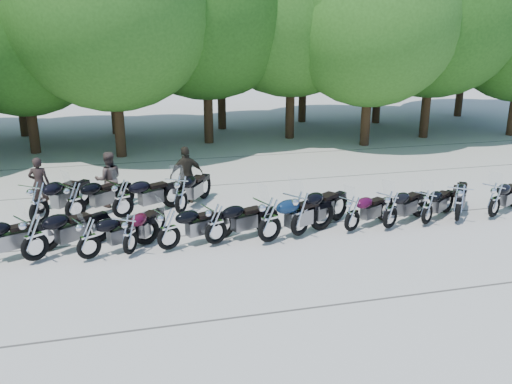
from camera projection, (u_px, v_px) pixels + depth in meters
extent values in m
plane|color=#A7A096|center=(270.00, 250.00, 13.77)|extent=(90.00, 90.00, 0.00)
cylinder|color=#3A2614|center=(32.00, 116.00, 23.50)|extent=(0.44, 0.44, 3.31)
sphere|color=#286319|center=(20.00, 28.00, 22.40)|extent=(7.31, 7.31, 7.31)
cylinder|color=#3A2614|center=(118.00, 111.00, 22.77)|extent=(0.44, 0.44, 3.93)
sphere|color=#357721|center=(110.00, 1.00, 21.45)|extent=(8.70, 8.70, 8.70)
cylinder|color=#3A2614|center=(208.00, 99.00, 25.39)|extent=(0.44, 0.44, 4.13)
cylinder|color=#3A2614|center=(290.00, 97.00, 26.43)|extent=(0.44, 0.44, 4.09)
cylinder|color=#3A2614|center=(366.00, 107.00, 24.96)|extent=(0.44, 0.44, 3.62)
sphere|color=#357721|center=(372.00, 15.00, 23.76)|extent=(8.00, 8.00, 8.00)
cylinder|color=#3A2614|center=(427.00, 97.00, 26.64)|extent=(0.44, 0.44, 3.98)
sphere|color=#286319|center=(436.00, 3.00, 25.31)|extent=(8.79, 8.79, 8.79)
cylinder|color=#3A2614|center=(21.00, 101.00, 27.06)|extent=(0.44, 0.44, 3.52)
sphere|color=#357721|center=(10.00, 19.00, 25.88)|extent=(7.78, 7.78, 7.78)
cylinder|color=#3A2614|center=(114.00, 101.00, 27.60)|extent=(0.44, 0.44, 3.42)
sphere|color=#286319|center=(108.00, 23.00, 26.46)|extent=(7.56, 7.56, 7.56)
cylinder|color=#3A2614|center=(222.00, 96.00, 28.89)|extent=(0.44, 0.44, 3.56)
sphere|color=#286319|center=(220.00, 18.00, 27.70)|extent=(7.88, 7.88, 7.88)
cylinder|color=#3A2614|center=(303.00, 89.00, 30.91)|extent=(0.44, 0.44, 3.76)
sphere|color=#286319|center=(305.00, 12.00, 29.66)|extent=(8.31, 8.31, 8.31)
cylinder|color=#3A2614|center=(378.00, 91.00, 30.56)|extent=(0.44, 0.44, 3.63)
sphere|color=#357721|center=(383.00, 16.00, 29.35)|extent=(8.02, 8.02, 8.02)
cylinder|color=#3A2614|center=(461.00, 80.00, 32.67)|extent=(0.44, 0.44, 4.37)
imported|color=black|center=(39.00, 184.00, 16.55)|extent=(0.63, 0.44, 1.66)
imported|color=#51403A|center=(109.00, 179.00, 16.83)|extent=(0.92, 0.75, 1.75)
imported|color=black|center=(187.00, 175.00, 17.13)|extent=(1.14, 0.63, 1.84)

